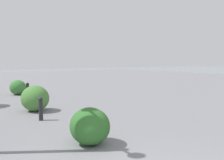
# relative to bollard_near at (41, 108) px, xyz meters

# --- Properties ---
(bollard_near) EXTENTS (0.13, 0.13, 0.67)m
(bollard_near) POSITION_rel_bollard_near_xyz_m (0.00, 0.00, 0.00)
(bollard_near) COLOR #232328
(bollard_near) RESTS_ON ground
(bollard_mid) EXTENTS (0.13, 0.13, 0.83)m
(bollard_mid) POSITION_rel_bollard_near_xyz_m (2.96, -0.41, 0.08)
(bollard_mid) COLOR #232328
(bollard_mid) RESTS_ON ground
(shrub_low) EXTENTS (0.86, 0.77, 0.73)m
(shrub_low) POSITION_rel_bollard_near_xyz_m (5.73, -0.65, 0.01)
(shrub_low) COLOR #387533
(shrub_low) RESTS_ON ground
(shrub_round) EXTENTS (1.02, 0.91, 0.86)m
(shrub_round) POSITION_rel_bollard_near_xyz_m (1.37, -0.24, 0.08)
(shrub_round) COLOR #477F38
(shrub_round) RESTS_ON ground
(shrub_wide) EXTENTS (0.89, 0.80, 0.76)m
(shrub_wide) POSITION_rel_bollard_near_xyz_m (-2.53, -0.22, 0.03)
(shrub_wide) COLOR #2D6628
(shrub_wide) RESTS_ON ground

